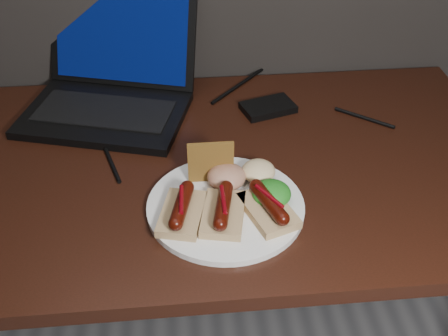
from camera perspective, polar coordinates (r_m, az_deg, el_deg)
name	(u,v)px	position (r m, az deg, el deg)	size (l,w,h in m)	color
desk	(173,198)	(1.18, -5.24, -3.06)	(1.40, 0.70, 0.75)	black
laptop	(111,83)	(1.30, -11.38, 8.44)	(0.42, 0.41, 0.25)	black
hard_drive	(268,107)	(1.28, 4.50, 6.16)	(0.12, 0.07, 0.02)	black
desk_cables	(153,120)	(1.25, -7.23, 4.85)	(1.05, 0.44, 0.01)	black
plate	(226,206)	(1.01, 0.16, -3.91)	(0.28, 0.28, 0.01)	white
bread_sausage_left	(182,210)	(0.97, -4.30, -4.27)	(0.10, 0.13, 0.04)	#D4B07D
bread_sausage_center	(223,210)	(0.97, -0.08, -4.30)	(0.09, 0.13, 0.04)	#D4B07D
bread_sausage_right	(268,207)	(0.98, 4.54, -3.94)	(0.10, 0.13, 0.04)	#D4B07D
crispbread	(211,162)	(1.03, -1.35, 0.61)	(0.09, 0.01, 0.09)	olive
salad_greens	(272,193)	(1.00, 4.86, -2.59)	(0.07, 0.07, 0.04)	#165210
salsa_mound	(227,177)	(1.03, 0.26, -0.87)	(0.07, 0.07, 0.04)	maroon
coleslaw_mound	(258,171)	(1.05, 3.51, -0.31)	(0.06, 0.06, 0.04)	silver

